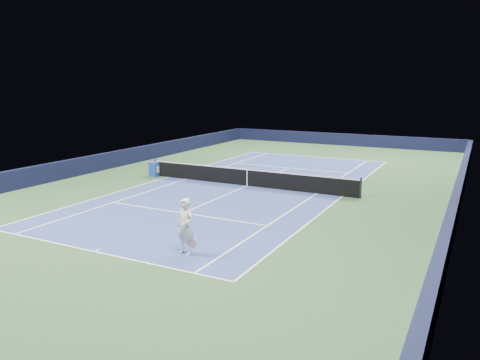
% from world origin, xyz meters
% --- Properties ---
extents(ground, '(40.00, 40.00, 0.00)m').
position_xyz_m(ground, '(0.00, 0.00, 0.00)').
color(ground, '#2B4C29').
rests_on(ground, ground).
extents(wall_far, '(22.00, 0.35, 1.10)m').
position_xyz_m(wall_far, '(0.00, 19.82, 0.55)').
color(wall_far, black).
rests_on(wall_far, ground).
extents(wall_right, '(0.35, 40.00, 1.10)m').
position_xyz_m(wall_right, '(10.82, 0.00, 0.55)').
color(wall_right, '#101632').
rests_on(wall_right, ground).
extents(wall_left, '(0.35, 40.00, 1.10)m').
position_xyz_m(wall_left, '(-10.82, 0.00, 0.55)').
color(wall_left, black).
rests_on(wall_left, ground).
extents(court_surface, '(10.97, 23.77, 0.01)m').
position_xyz_m(court_surface, '(0.00, 0.00, 0.00)').
color(court_surface, navy).
rests_on(court_surface, ground).
extents(baseline_far, '(10.97, 0.08, 0.00)m').
position_xyz_m(baseline_far, '(0.00, 11.88, 0.01)').
color(baseline_far, white).
rests_on(baseline_far, ground).
extents(baseline_near, '(10.97, 0.08, 0.00)m').
position_xyz_m(baseline_near, '(0.00, -11.88, 0.01)').
color(baseline_near, white).
rests_on(baseline_near, ground).
extents(sideline_doubles_right, '(0.08, 23.77, 0.00)m').
position_xyz_m(sideline_doubles_right, '(5.49, 0.00, 0.01)').
color(sideline_doubles_right, white).
rests_on(sideline_doubles_right, ground).
extents(sideline_doubles_left, '(0.08, 23.77, 0.00)m').
position_xyz_m(sideline_doubles_left, '(-5.49, 0.00, 0.01)').
color(sideline_doubles_left, white).
rests_on(sideline_doubles_left, ground).
extents(sideline_singles_right, '(0.08, 23.77, 0.00)m').
position_xyz_m(sideline_singles_right, '(4.12, 0.00, 0.01)').
color(sideline_singles_right, white).
rests_on(sideline_singles_right, ground).
extents(sideline_singles_left, '(0.08, 23.77, 0.00)m').
position_xyz_m(sideline_singles_left, '(-4.12, 0.00, 0.01)').
color(sideline_singles_left, white).
rests_on(sideline_singles_left, ground).
extents(service_line_far, '(8.23, 0.08, 0.00)m').
position_xyz_m(service_line_far, '(0.00, 6.40, 0.01)').
color(service_line_far, white).
rests_on(service_line_far, ground).
extents(service_line_near, '(8.23, 0.08, 0.00)m').
position_xyz_m(service_line_near, '(0.00, -6.40, 0.01)').
color(service_line_near, white).
rests_on(service_line_near, ground).
extents(center_service_line, '(0.08, 12.80, 0.00)m').
position_xyz_m(center_service_line, '(0.00, 0.00, 0.01)').
color(center_service_line, white).
rests_on(center_service_line, ground).
extents(center_mark_far, '(0.08, 0.30, 0.00)m').
position_xyz_m(center_mark_far, '(0.00, 11.73, 0.01)').
color(center_mark_far, white).
rests_on(center_mark_far, ground).
extents(center_mark_near, '(0.08, 0.30, 0.00)m').
position_xyz_m(center_mark_near, '(0.00, -11.73, 0.01)').
color(center_mark_near, white).
rests_on(center_mark_near, ground).
extents(tennis_net, '(12.90, 0.10, 1.07)m').
position_xyz_m(tennis_net, '(0.00, 0.00, 0.50)').
color(tennis_net, black).
rests_on(tennis_net, ground).
extents(sponsor_cube, '(0.62, 0.55, 0.89)m').
position_xyz_m(sponsor_cube, '(-6.40, -0.12, 0.44)').
color(sponsor_cube, '#1D45B0').
rests_on(sponsor_cube, ground).
extents(tennis_player, '(0.89, 1.34, 2.01)m').
position_xyz_m(tennis_player, '(2.96, -10.61, 0.97)').
color(tennis_player, white).
rests_on(tennis_player, ground).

